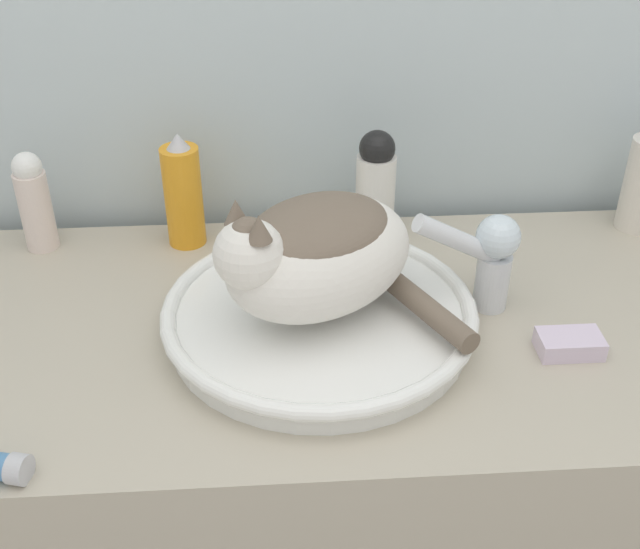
{
  "coord_description": "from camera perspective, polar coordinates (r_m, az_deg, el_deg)",
  "views": [
    {
      "loc": [
        -0.1,
        -0.55,
        1.46
      ],
      "look_at": [
        -0.05,
        0.24,
        0.94
      ],
      "focal_mm": 45.0,
      "sensor_mm": 36.0,
      "label": 1
    }
  ],
  "objects": [
    {
      "name": "sink_basin",
      "position": [
        0.99,
        -0.05,
        -2.97
      ],
      "size": [
        0.39,
        0.39,
        0.04
      ],
      "color": "white",
      "rests_on": "vanity_counter"
    },
    {
      "name": "faucet",
      "position": [
        1.03,
        11.91,
        1.42
      ],
      "size": [
        0.14,
        0.06,
        0.15
      ],
      "rotation": [
        0.0,
        0.0,
        -2.97
      ],
      "color": "silver",
      "rests_on": "vanity_counter"
    },
    {
      "name": "lotion_bottle_white",
      "position": [
        1.17,
        3.98,
        6.34
      ],
      "size": [
        0.06,
        0.06,
        0.17
      ],
      "color": "white",
      "rests_on": "vanity_counter"
    },
    {
      "name": "spray_bottle_trigger",
      "position": [
        1.17,
        -9.7,
        5.67
      ],
      "size": [
        0.05,
        0.05,
        0.17
      ],
      "color": "orange",
      "rests_on": "vanity_counter"
    },
    {
      "name": "cat",
      "position": [
        0.93,
        -0.29,
        1.62
      ],
      "size": [
        0.32,
        0.28,
        0.16
      ],
      "rotation": [
        0.0,
        0.0,
        3.73
      ],
      "color": "silver",
      "rests_on": "sink_basin"
    },
    {
      "name": "vanity_counter",
      "position": [
        1.32,
        2.28,
        -18.29
      ],
      "size": [
        1.3,
        0.53,
        0.85
      ],
      "color": "#B2A893",
      "rests_on": "ground_plane"
    },
    {
      "name": "deodorant_stick",
      "position": [
        1.21,
        -19.65,
        4.92
      ],
      "size": [
        0.05,
        0.05,
        0.15
      ],
      "color": "silver",
      "rests_on": "vanity_counter"
    },
    {
      "name": "soap_bar",
      "position": [
        1.01,
        17.32,
        -4.73
      ],
      "size": [
        0.08,
        0.05,
        0.02
      ],
      "color": "silver",
      "rests_on": "vanity_counter"
    }
  ]
}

